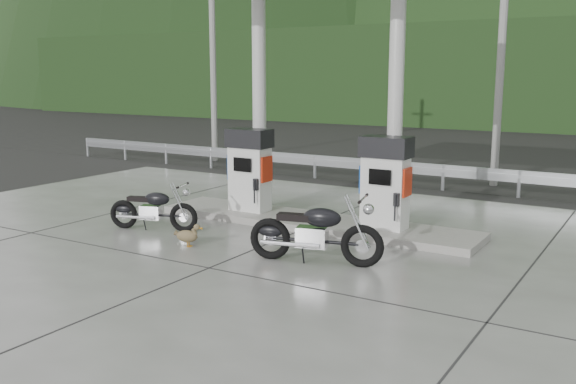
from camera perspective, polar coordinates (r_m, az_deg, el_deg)
The scene contains 15 objects.
ground at distance 11.43m, azimuth -3.91°, elevation -5.58°, with size 160.00×160.00×0.00m, color black.
forecourt_apron at distance 11.43m, azimuth -3.91°, elevation -5.53°, with size 18.00×14.00×0.02m, color slate.
pump_island at distance 13.46m, azimuth 2.23°, elevation -2.67°, with size 7.00×1.40×0.15m, color gray.
gas_pump_left at distance 14.10m, azimuth -3.43°, elevation 1.97°, with size 0.95×0.55×1.80m, color white, non-canonical shape.
gas_pump_right at distance 12.58m, azimuth 8.65°, elevation 0.82°, with size 0.95×0.55×1.80m, color white, non-canonical shape.
canopy_column_left at distance 14.28m, azimuth -2.57°, elevation 8.54°, with size 0.30×0.30×5.00m, color silver.
canopy_column_right at distance 12.78m, azimuth 9.55°, elevation 8.17°, with size 0.30×0.30×5.00m, color silver.
guardrail at distance 18.27m, azimuth 10.69°, elevation 2.64°, with size 26.00×0.16×1.42m, color #A5A9AD, non-canonical shape.
road at distance 21.65m, azimuth 13.92°, elevation 1.84°, with size 60.00×7.00×0.01m, color black.
utility_pole_a at distance 23.39m, azimuth -6.71°, elevation 12.52°, with size 0.22×0.22×8.00m, color gray.
utility_pole_b at distance 18.98m, azimuth 18.48°, elevation 12.54°, with size 0.22×0.22×8.00m, color gray.
tree_band at distance 39.47m, azimuth 22.39°, elevation 9.54°, with size 80.00×6.00×6.00m, color black.
motorcycle_left at distance 13.28m, azimuth -11.90°, elevation -1.54°, with size 1.78×0.56×0.84m, color black, non-canonical shape.
motorcycle_right at distance 10.74m, azimuth 2.44°, elevation -3.68°, with size 2.16×0.68×1.02m, color black, non-canonical shape.
duck at distance 11.98m, azimuth -8.97°, elevation -3.92°, with size 0.51×0.14×0.37m, color brown, non-canonical shape.
Camera 1 is at (6.36, -8.95, 3.17)m, focal length 40.00 mm.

